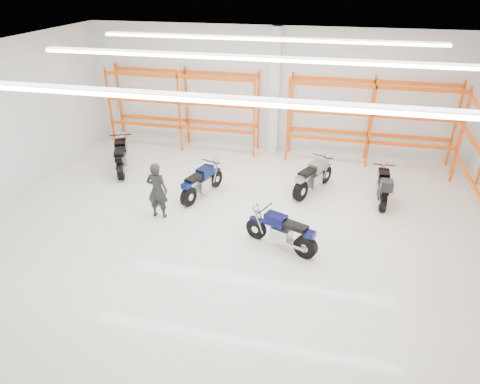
% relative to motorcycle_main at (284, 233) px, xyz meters
% --- Properties ---
extents(ground, '(14.00, 14.00, 0.00)m').
position_rel_motorcycle_main_xyz_m(ground, '(-1.27, 0.49, -0.46)').
color(ground, silver).
rests_on(ground, ground).
extents(room_shell, '(14.02, 12.02, 4.51)m').
position_rel_motorcycle_main_xyz_m(room_shell, '(-1.27, 0.51, 2.82)').
color(room_shell, white).
rests_on(room_shell, ground).
extents(motorcycle_main, '(1.89, 0.97, 0.98)m').
position_rel_motorcycle_main_xyz_m(motorcycle_main, '(0.00, 0.00, 0.00)').
color(motorcycle_main, black).
rests_on(motorcycle_main, ground).
extents(motorcycle_back_a, '(1.08, 2.12, 1.10)m').
position_rel_motorcycle_main_xyz_m(motorcycle_back_a, '(-6.02, 3.34, 0.06)').
color(motorcycle_back_a, black).
rests_on(motorcycle_back_a, ground).
extents(motorcycle_back_b, '(0.90, 1.95, 0.99)m').
position_rel_motorcycle_main_xyz_m(motorcycle_back_b, '(-2.81, 2.13, 0.00)').
color(motorcycle_back_b, black).
rests_on(motorcycle_back_b, ground).
extents(motorcycle_back_c, '(1.09, 1.96, 1.04)m').
position_rel_motorcycle_main_xyz_m(motorcycle_back_c, '(0.44, 3.20, 0.03)').
color(motorcycle_back_c, black).
rests_on(motorcycle_back_c, ground).
extents(motorcycle_back_d, '(0.65, 2.04, 1.05)m').
position_rel_motorcycle_main_xyz_m(motorcycle_back_d, '(2.52, 3.01, 0.04)').
color(motorcycle_back_d, black).
rests_on(motorcycle_back_d, ground).
extents(standing_man, '(0.60, 0.40, 1.63)m').
position_rel_motorcycle_main_xyz_m(standing_man, '(-3.60, 0.78, 0.35)').
color(standing_man, black).
rests_on(standing_man, ground).
extents(structural_column, '(0.32, 0.32, 4.50)m').
position_rel_motorcycle_main_xyz_m(structural_column, '(-1.27, 6.31, 1.79)').
color(structural_column, white).
rests_on(structural_column, ground).
extents(pallet_racking_back_left, '(5.67, 0.87, 3.00)m').
position_rel_motorcycle_main_xyz_m(pallet_racking_back_left, '(-4.67, 5.97, 1.33)').
color(pallet_racking_back_left, '#F54808').
rests_on(pallet_racking_back_left, ground).
extents(pallet_racking_back_right, '(5.67, 0.87, 3.00)m').
position_rel_motorcycle_main_xyz_m(pallet_racking_back_right, '(2.13, 5.97, 1.33)').
color(pallet_racking_back_right, '#F54808').
rests_on(pallet_racking_back_right, ground).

